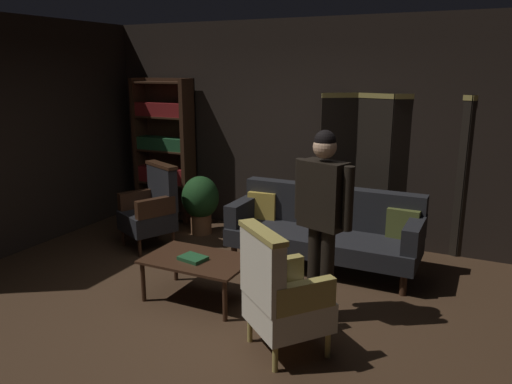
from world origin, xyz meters
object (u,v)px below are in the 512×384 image
(folding_screen, at_px, (408,171))
(armchair_wing_left, at_px, (151,208))
(velvet_couch, at_px, (325,227))
(standing_figure, at_px, (323,209))
(potted_plant, at_px, (201,201))
(coffee_table, at_px, (198,263))
(armchair_gilt_accent, at_px, (281,294))
(bookshelf, at_px, (165,148))
(book_green_cloth, at_px, (193,258))

(folding_screen, xyz_separation_m, armchair_wing_left, (-2.86, -1.29, -0.50))
(velvet_couch, relative_size, standing_figure, 1.25)
(potted_plant, bearing_deg, armchair_wing_left, -113.16)
(armchair_wing_left, distance_m, potted_plant, 0.74)
(coffee_table, bearing_deg, armchair_gilt_accent, -24.75)
(velvet_couch, relative_size, armchair_gilt_accent, 2.04)
(velvet_couch, height_order, potted_plant, velvet_couch)
(bookshelf, distance_m, standing_figure, 3.61)
(velvet_couch, bearing_deg, standing_figure, -73.80)
(bookshelf, distance_m, book_green_cloth, 2.90)
(armchair_wing_left, xyz_separation_m, book_green_cloth, (1.30, -1.07, -0.05))
(armchair_wing_left, height_order, potted_plant, armchair_wing_left)
(standing_figure, bearing_deg, potted_plant, 145.07)
(velvet_couch, bearing_deg, coffee_table, -121.74)
(armchair_gilt_accent, relative_size, armchair_wing_left, 1.00)
(bookshelf, distance_m, potted_plant, 1.11)
(folding_screen, bearing_deg, standing_figure, -99.47)
(armchair_wing_left, height_order, book_green_cloth, armchair_wing_left)
(armchair_wing_left, bearing_deg, potted_plant, 66.84)
(bookshelf, height_order, potted_plant, bookshelf)
(folding_screen, distance_m, coffee_table, 2.84)
(bookshelf, bearing_deg, potted_plant, -25.32)
(standing_figure, height_order, potted_plant, standing_figure)
(armchair_gilt_accent, bearing_deg, folding_screen, 80.63)
(armchair_gilt_accent, bearing_deg, standing_figure, 80.95)
(coffee_table, distance_m, standing_figure, 1.36)
(bookshelf, xyz_separation_m, coffee_table, (1.86, -2.09, -0.69))
(coffee_table, xyz_separation_m, armchair_wing_left, (-1.31, 1.02, 0.12))
(coffee_table, bearing_deg, potted_plant, 121.08)
(velvet_couch, xyz_separation_m, standing_figure, (0.35, -1.20, 0.57))
(folding_screen, xyz_separation_m, potted_plant, (-2.57, -0.61, -0.53))
(folding_screen, distance_m, potted_plant, 2.69)
(armchair_gilt_accent, distance_m, book_green_cloth, 1.19)
(folding_screen, distance_m, velvet_couch, 1.30)
(book_green_cloth, bearing_deg, standing_figure, 9.64)
(book_green_cloth, bearing_deg, potted_plant, 119.91)
(folding_screen, relative_size, book_green_cloth, 8.31)
(coffee_table, relative_size, book_green_cloth, 4.03)
(bookshelf, relative_size, velvet_couch, 0.97)
(standing_figure, xyz_separation_m, book_green_cloth, (-1.20, -0.20, -0.59))
(bookshelf, xyz_separation_m, standing_figure, (3.05, -1.94, -0.03))
(folding_screen, bearing_deg, velvet_couch, -126.65)
(coffee_table, xyz_separation_m, book_green_cloth, (-0.02, -0.05, 0.06))
(coffee_table, xyz_separation_m, armchair_gilt_accent, (1.08, -0.50, 0.12))
(armchair_wing_left, relative_size, book_green_cloth, 4.19)
(armchair_gilt_accent, bearing_deg, coffee_table, 155.25)
(armchair_wing_left, bearing_deg, folding_screen, 24.26)
(folding_screen, xyz_separation_m, velvet_couch, (-0.71, -0.95, -0.53))
(velvet_couch, distance_m, armchair_wing_left, 2.18)
(bookshelf, relative_size, potted_plant, 2.59)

